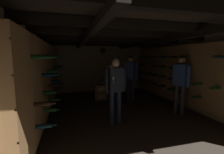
% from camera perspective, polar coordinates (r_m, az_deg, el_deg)
% --- Properties ---
extents(ground_plane, '(8.40, 8.40, 0.00)m').
position_cam_1_polar(ground_plane, '(4.89, 3.04, -12.91)').
color(ground_plane, '#473D33').
extents(room_shell, '(4.72, 6.52, 2.41)m').
position_cam_1_polar(room_shell, '(4.85, 2.19, 4.22)').
color(room_shell, tan).
rests_on(room_shell, ground_plane).
extents(wine_crate_stack, '(0.52, 0.35, 0.60)m').
position_cam_1_polar(wine_crate_stack, '(6.27, -3.93, -5.49)').
color(wine_crate_stack, '#A37547').
rests_on(wine_crate_stack, ground_plane).
extents(display_bottle, '(0.08, 0.08, 0.35)m').
position_cam_1_polar(display_bottle, '(6.14, -3.46, -1.62)').
color(display_bottle, '#143819').
rests_on(display_bottle, wine_crate_stack).
extents(person_host_center, '(0.54, 0.35, 1.66)m').
position_cam_1_polar(person_host_center, '(3.92, 1.27, -2.75)').
color(person_host_center, '#232D4C').
rests_on(person_host_center, ground_plane).
extents(person_guest_mid_right, '(0.42, 0.50, 1.73)m').
position_cam_1_polar(person_guest_mid_right, '(4.93, 23.58, -0.68)').
color(person_guest_mid_right, '#2D2D33').
rests_on(person_guest_mid_right, ground_plane).
extents(person_guest_far_right, '(0.44, 0.43, 1.73)m').
position_cam_1_polar(person_guest_far_right, '(5.91, 6.79, 1.10)').
color(person_guest_far_right, '#232D4C').
rests_on(person_guest_far_right, ground_plane).
extents(person_guest_rear_center, '(0.47, 0.37, 1.64)m').
position_cam_1_polar(person_guest_rear_center, '(5.71, 0.73, 0.26)').
color(person_guest_rear_center, '#232D4C').
rests_on(person_guest_rear_center, ground_plane).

